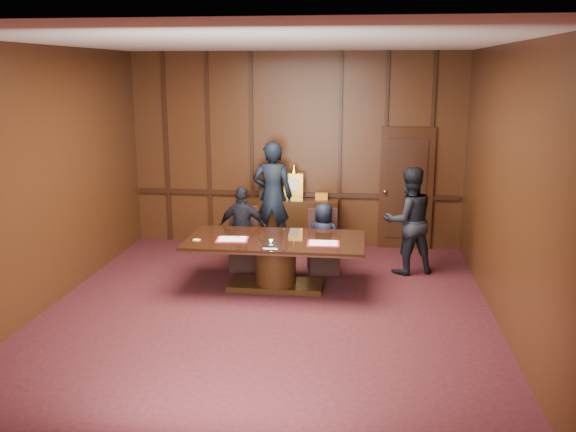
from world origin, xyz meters
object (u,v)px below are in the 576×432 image
object	(u,v)px
sideboard	(294,221)
conference_table	(276,255)
signatory_left	(243,229)
signatory_right	(323,238)
witness_right	(408,221)
witness_left	(273,196)

from	to	relation	value
sideboard	conference_table	bearing A→B (deg)	-90.58
conference_table	signatory_left	world-z (taller)	signatory_left
signatory_right	witness_right	distance (m)	1.37
witness_left	witness_right	size ratio (longest dim) A/B	1.15
sideboard	signatory_left	xyz separation A→B (m)	(-0.67, -1.36, 0.20)
sideboard	witness_right	xyz separation A→B (m)	(1.96, -1.19, 0.37)
sideboard	conference_table	xyz separation A→B (m)	(-0.02, -2.16, 0.02)
signatory_left	signatory_right	distance (m)	1.30
sideboard	witness_left	xyz separation A→B (m)	(-0.37, -0.16, 0.50)
witness_left	sideboard	bearing A→B (deg)	-155.48
witness_left	signatory_left	bearing A→B (deg)	76.53
sideboard	signatory_right	size ratio (longest dim) A/B	1.40
sideboard	witness_right	size ratio (longest dim) A/B	0.93
signatory_left	witness_left	size ratio (longest dim) A/B	0.69
signatory_right	sideboard	bearing A→B (deg)	-50.04
sideboard	witness_right	bearing A→B (deg)	-31.36
signatory_left	witness_left	bearing A→B (deg)	-104.26
sideboard	signatory_right	distance (m)	1.50
sideboard	conference_table	world-z (taller)	sideboard
sideboard	witness_left	bearing A→B (deg)	-156.35
conference_table	signatory_right	size ratio (longest dim) A/B	2.29
conference_table	signatory_left	bearing A→B (deg)	129.09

